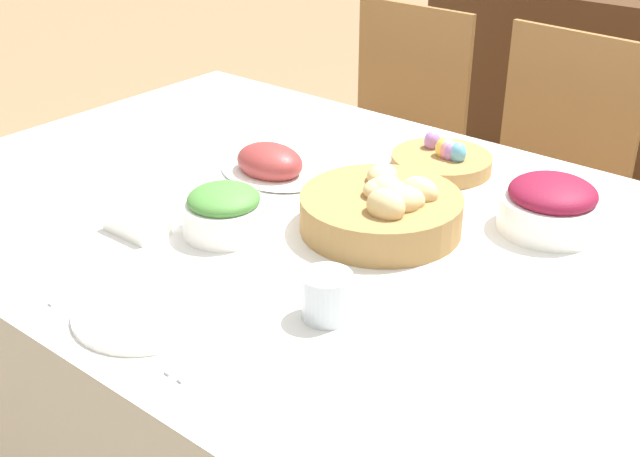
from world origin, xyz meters
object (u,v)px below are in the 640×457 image
green_salad_bowl (224,211)px  spoon (223,353)px  egg_basket (442,160)px  chair_far_left (388,149)px  sideboard (585,114)px  dinner_plate (147,311)px  drinking_cup (327,296)px  knife (209,346)px  fork (92,283)px  butter_dish (137,224)px  bread_basket (384,209)px  ham_platter (270,164)px  chair_far_center (538,192)px  beet_salad_bowl (551,206)px

green_salad_bowl → spoon: size_ratio=0.95×
egg_basket → spoon: (0.11, -0.78, -0.02)m
chair_far_left → sideboard: size_ratio=0.80×
egg_basket → dinner_plate: bearing=-94.3°
drinking_cup → egg_basket: bearing=105.2°
spoon → knife: bearing=-178.5°
dinner_plate → fork: 0.14m
spoon → butter_dish: 0.44m
green_salad_bowl → fork: 0.28m
bread_basket → dinner_plate: bread_basket is taller
dinner_plate → butter_dish: (-0.23, 0.17, 0.01)m
fork → spoon: bearing=-1.5°
green_salad_bowl → spoon: green_salad_bowl is taller
bread_basket → drinking_cup: bread_basket is taller
ham_platter → butter_dish: size_ratio=2.12×
chair_far_center → green_salad_bowl: (-0.14, -1.10, 0.32)m
fork → knife: same height
ham_platter → drinking_cup: 0.56m
egg_basket → green_salad_bowl: green_salad_bowl is taller
green_salad_bowl → spoon: (0.27, -0.27, -0.04)m
fork → spoon: same height
green_salad_bowl → knife: bearing=-48.7°
bread_basket → drinking_cup: 0.31m
beet_salad_bowl → fork: size_ratio=1.15×
ham_platter → knife: (0.35, -0.52, -0.02)m
dinner_plate → sideboard: bearing=94.3°
egg_basket → beet_salad_bowl: (0.30, -0.11, 0.03)m
beet_salad_bowl → chair_far_center: bearing=114.5°
chair_far_left → green_salad_bowl: bearing=-69.8°
chair_far_left → drinking_cup: bearing=-58.6°
drinking_cup → bread_basket: bearing=109.0°
chair_far_center → butter_dish: chair_far_center is taller
chair_far_center → ham_platter: (-0.26, -0.85, 0.30)m
dinner_plate → drinking_cup: (0.22, 0.17, 0.03)m
chair_far_left → beet_salad_bowl: bearing=-38.9°
chair_far_center → bread_basket: (0.08, -0.90, 0.31)m
chair_far_left → butter_dish: bearing=-77.2°
beet_salad_bowl → spoon: beet_salad_bowl is taller
chair_far_center → dinner_plate: 1.40m
egg_basket → dinner_plate: (-0.06, -0.78, -0.02)m
chair_far_left → drinking_cup: 1.43m
green_salad_bowl → knife: green_salad_bowl is taller
ham_platter → green_salad_bowl: bearing=-65.2°
dinner_plate → bread_basket: bearing=75.4°
sideboard → egg_basket: bearing=-81.1°
bread_basket → green_salad_bowl: size_ratio=1.92×
spoon → dinner_plate: bearing=-178.5°
ham_platter → fork: bearing=-81.9°
sideboard → green_salad_bowl: (0.07, -1.95, 0.36)m
dinner_plate → butter_dish: butter_dish is taller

